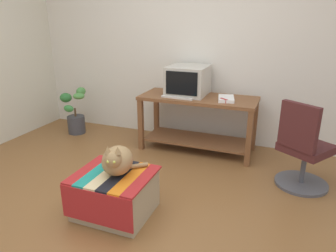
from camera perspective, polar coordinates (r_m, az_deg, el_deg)
ground_plane at (r=2.87m, az=-7.55°, el=-15.63°), size 14.00×14.00×0.00m
back_wall at (r=4.27m, az=5.29°, el=14.71°), size 8.00×0.10×2.60m
desk at (r=3.95m, az=5.43°, el=2.17°), size 1.43×0.58×0.70m
tv_monitor at (r=3.97m, az=3.66°, el=8.22°), size 0.48×0.52×0.36m
keyboard at (r=3.83m, az=1.95°, el=5.35°), size 0.41×0.17×0.02m
book at (r=3.77m, az=10.51°, el=4.91°), size 0.24×0.33×0.04m
ottoman_with_blanket at (r=2.81m, az=-9.62°, el=-11.95°), size 0.64×0.58×0.38m
cat at (r=2.66m, az=-9.21°, el=-6.15°), size 0.36×0.41×0.30m
potted_plant at (r=4.78m, az=-16.50°, el=2.05°), size 0.41×0.39×0.66m
office_chair at (r=3.35m, az=23.24°, el=-4.25°), size 0.58×0.58×0.89m
stapler at (r=3.67m, az=10.07°, el=4.58°), size 0.11×0.10×0.04m
pen at (r=3.86m, az=10.85°, el=5.00°), size 0.14×0.02×0.01m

